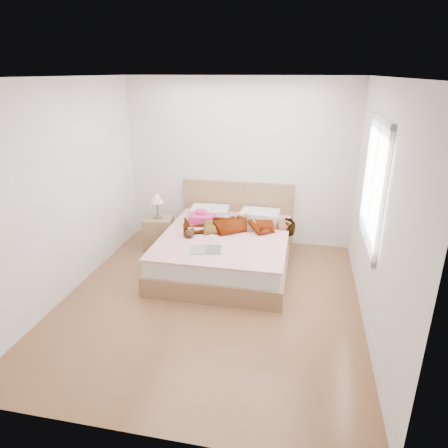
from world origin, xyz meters
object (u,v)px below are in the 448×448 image
woman (240,222)px  nightstand (159,231)px  plush_toy (190,233)px  phone (213,206)px  bed (227,247)px  coffee_mug (212,238)px  towel (202,217)px  magazine (206,250)px

woman → nightstand: nightstand is taller
nightstand → plush_toy: bearing=-40.7°
phone → bed: size_ratio=0.05×
phone → nightstand: bearing=-178.9°
plush_toy → coffee_mug: bearing=-14.8°
towel → coffee_mug: 0.78m
magazine → plush_toy: size_ratio=2.22×
towel → nightstand: nightstand is taller
bed → nightstand: bed is taller
coffee_mug → towel: bearing=115.2°
phone → magazine: 1.24m
bed → towel: size_ratio=5.50×
phone → magazine: bearing=-96.3°
phone → coffee_mug: 0.95m
plush_toy → nightstand: 0.93m
coffee_mug → woman: bearing=60.1°
coffee_mug → nightstand: bearing=146.6°
phone → woman: bearing=-53.7°
plush_toy → towel: bearing=88.9°
woman → plush_toy: size_ratio=7.64×
woman → magazine: woman is taller
bed → woman: bearing=38.9°
coffee_mug → plush_toy: 0.36m
plush_toy → woman: bearing=33.4°
woman → magazine: (-0.31, -0.81, -0.10)m
phone → bed: (0.33, -0.54, -0.43)m
bed → coffee_mug: (-0.12, -0.37, 0.28)m
woman → magazine: 0.88m
bed → nightstand: 1.18m
magazine → nightstand: bearing=135.8°
phone → coffee_mug: (0.21, -0.91, -0.15)m
bed → nightstand: (-1.14, 0.30, 0.03)m
towel → coffee_mug: (0.33, -0.70, -0.03)m
coffee_mug → nightstand: (-1.02, 0.67, -0.24)m
magazine → nightstand: size_ratio=0.51×
coffee_mug → plush_toy: bearing=165.2°
towel → nightstand: 0.74m
magazine → coffee_mug: 0.30m
phone → towel: 0.27m
bed → coffee_mug: bearing=-108.1°
bed → plush_toy: bed is taller
phone → towel: phone is taller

